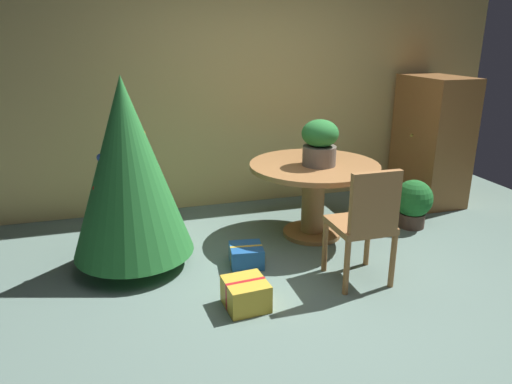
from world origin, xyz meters
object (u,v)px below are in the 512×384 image
potted_plant (413,202)px  gift_box_gold (246,294)px  flower_vase (320,142)px  gift_box_blue (246,255)px  wooden_cabinet (431,140)px  round_dining_table (314,183)px  holiday_tree (128,168)px  wooden_chair_near (365,221)px

potted_plant → gift_box_gold: bearing=-154.4°
potted_plant → flower_vase: bearing=177.8°
gift_box_blue → potted_plant: bearing=10.4°
wooden_cabinet → potted_plant: size_ratio=2.91×
round_dining_table → holiday_tree: size_ratio=0.77×
holiday_tree → gift_box_blue: holiday_tree is taller
holiday_tree → gift_box_gold: (0.70, -0.87, -0.73)m
gift_box_gold → flower_vase: bearing=45.8°
round_dining_table → potted_plant: size_ratio=2.48×
round_dining_table → wooden_cabinet: (1.65, 0.57, 0.18)m
round_dining_table → gift_box_blue: round_dining_table is taller
gift_box_gold → gift_box_blue: bearing=74.4°
round_dining_table → holiday_tree: (-1.64, -0.17, 0.32)m
wooden_chair_near → gift_box_blue: size_ratio=3.05×
round_dining_table → wooden_chair_near: 0.97m
wooden_chair_near → potted_plant: wooden_chair_near is taller
round_dining_table → holiday_tree: holiday_tree is taller
gift_box_blue → gift_box_gold: bearing=-105.6°
wooden_chair_near → potted_plant: 1.37m
wooden_chair_near → wooden_cabinet: 2.26m
gift_box_blue → wooden_cabinet: size_ratio=0.22×
wooden_chair_near → gift_box_blue: (-0.77, 0.54, -0.43)m
potted_plant → wooden_chair_near: bearing=-139.6°
wooden_chair_near → gift_box_gold: bearing=-175.7°
flower_vase → potted_plant: size_ratio=0.86×
holiday_tree → wooden_cabinet: 3.38m
flower_vase → holiday_tree: holiday_tree is taller
gift_box_blue → potted_plant: potted_plant is taller
round_dining_table → wooden_chair_near: size_ratio=1.29×
wooden_chair_near → gift_box_blue: 1.03m
wooden_cabinet → potted_plant: 1.02m
flower_vase → gift_box_blue: bearing=-154.9°
flower_vase → gift_box_blue: 1.20m
flower_vase → round_dining_table: bearing=106.3°
wooden_chair_near → potted_plant: size_ratio=1.93×
potted_plant → wooden_cabinet: bearing=46.6°
round_dining_table → potted_plant: 1.06m
wooden_chair_near → wooden_cabinet: bearing=42.9°
wooden_cabinet → flower_vase: bearing=-159.0°
round_dining_table → holiday_tree: bearing=-174.1°
gift_box_blue → wooden_cabinet: (2.42, 0.99, 0.61)m
round_dining_table → potted_plant: round_dining_table is taller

